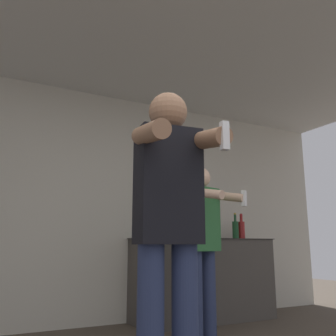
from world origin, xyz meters
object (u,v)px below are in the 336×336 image
person_woman_foreground (169,221)px  person_man_side (202,239)px  bottle_dark_rum (242,229)px  bottle_brown_liquor (235,229)px  bottle_amber_bourbon (205,231)px

person_woman_foreground → person_man_side: (0.96, 1.19, -0.07)m
bottle_dark_rum → bottle_brown_liquor: (-0.09, 0.00, -0.00)m
bottle_dark_rum → person_woman_foreground: size_ratio=0.19×
bottle_amber_bourbon → person_man_side: (-0.55, -0.79, -0.11)m
bottle_amber_bourbon → bottle_dark_rum: bearing=-0.0°
person_woman_foreground → person_man_side: person_woman_foreground is taller
bottle_brown_liquor → person_woman_foreground: person_woman_foreground is taller
bottle_amber_bourbon → person_woman_foreground: size_ratio=0.16×
bottle_amber_bourbon → person_woman_foreground: person_woman_foreground is taller
person_man_side → bottle_amber_bourbon: bearing=55.0°
bottle_dark_rum → bottle_brown_liquor: bearing=180.0°
bottle_amber_bourbon → bottle_dark_rum: 0.54m
person_woman_foreground → person_man_side: bearing=50.9°
bottle_amber_bourbon → bottle_brown_liquor: (0.44, 0.00, 0.03)m
bottle_brown_liquor → person_woman_foreground: bearing=-134.8°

